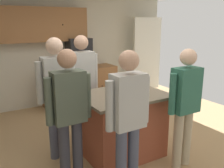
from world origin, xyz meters
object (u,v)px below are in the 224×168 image
at_px(person_elder_center, 82,80).
at_px(person_guest_left, 57,90).
at_px(glass_short_whisky, 133,87).
at_px(microwave_over_range, 79,45).
at_px(kitchen_island, 122,124).
at_px(glass_pilsner, 134,81).
at_px(person_guest_by_door, 185,101).
at_px(person_host_foreground, 69,109).
at_px(mug_ceramic_white, 112,92).
at_px(person_guest_right, 128,114).
at_px(tumbler_amber, 127,90).
at_px(mug_blue_stoneware, 136,92).

bearing_deg(person_elder_center, person_guest_left, -75.09).
height_order(person_guest_left, glass_short_whisky, person_guest_left).
height_order(microwave_over_range, kitchen_island, microwave_over_range).
bearing_deg(microwave_over_range, glass_pilsner, -91.00).
relative_size(person_guest_by_door, glass_pilsner, 11.00).
bearing_deg(person_guest_by_door, person_host_foreground, 34.96).
relative_size(microwave_over_range, mug_ceramic_white, 4.69).
bearing_deg(microwave_over_range, person_elder_center, -111.95).
bearing_deg(person_guest_right, tumbler_amber, -4.67).
bearing_deg(mug_ceramic_white, person_elder_center, 96.33).
distance_m(person_guest_left, glass_short_whisky, 1.13).
bearing_deg(mug_blue_stoneware, person_guest_right, -132.34).
distance_m(mug_ceramic_white, mug_blue_stoneware, 0.35).
xyz_separation_m(person_host_foreground, tumbler_amber, (0.93, 0.14, 0.07)).
distance_m(tumbler_amber, glass_pilsner, 0.58).
height_order(microwave_over_range, glass_short_whisky, microwave_over_range).
distance_m(person_guest_by_door, glass_short_whisky, 0.79).
bearing_deg(person_guest_right, microwave_over_range, 14.52).
bearing_deg(microwave_over_range, tumbler_amber, -99.33).
height_order(kitchen_island, glass_pilsner, glass_pilsner).
bearing_deg(glass_pilsner, person_host_foreground, -157.56).
height_order(microwave_over_range, person_host_foreground, person_host_foreground).
distance_m(kitchen_island, mug_blue_stoneware, 0.56).
relative_size(person_host_foreground, person_guest_by_door, 1.02).
bearing_deg(person_guest_left, person_guest_right, -43.80).
bearing_deg(mug_blue_stoneware, person_host_foreground, -174.51).
distance_m(person_host_foreground, glass_short_whisky, 1.17).
bearing_deg(glass_short_whisky, person_host_foreground, -165.96).
xyz_separation_m(person_guest_by_door, person_guest_left, (-1.41, 1.10, 0.09)).
height_order(person_host_foreground, glass_pilsner, person_host_foreground).
distance_m(glass_pilsner, mug_blue_stoneware, 0.54).
bearing_deg(tumbler_amber, glass_short_whisky, 34.77).
relative_size(microwave_over_range, person_guest_by_door, 0.34).
distance_m(person_elder_center, mug_ceramic_white, 0.82).
distance_m(microwave_over_range, glass_pilsner, 2.37).
relative_size(microwave_over_range, tumbler_amber, 3.40).
bearing_deg(tumbler_amber, glass_pilsner, 45.14).
bearing_deg(person_guest_by_door, mug_blue_stoneware, 0.80).
bearing_deg(person_elder_center, microwave_over_range, 138.68).
bearing_deg(mug_ceramic_white, mug_blue_stoneware, -25.41).
relative_size(microwave_over_range, person_elder_center, 0.31).
distance_m(kitchen_island, person_guest_left, 1.09).
bearing_deg(glass_pilsner, person_guest_right, -128.52).
bearing_deg(tumbler_amber, kitchen_island, 90.91).
relative_size(person_elder_center, tumbler_amber, 10.82).
distance_m(glass_short_whisky, mug_ceramic_white, 0.40).
height_order(tumbler_amber, mug_ceramic_white, tumbler_amber).
distance_m(person_guest_right, person_elder_center, 1.56).
height_order(person_guest_by_door, glass_pilsner, person_guest_by_door).
bearing_deg(glass_short_whisky, mug_blue_stoneware, -115.64).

